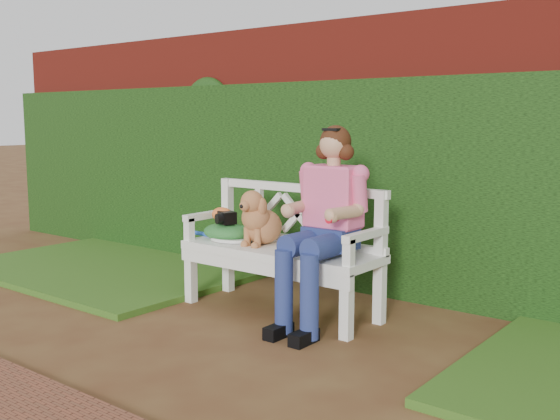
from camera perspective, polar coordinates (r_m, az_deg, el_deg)
The scene contains 11 objects.
ground at distance 4.03m, azimuth -2.85°, elevation -12.29°, with size 60.00×60.00×0.00m, color #4F2B18.
brick_wall at distance 5.37m, azimuth 10.51°, elevation 4.69°, with size 10.00×0.30×2.20m, color maroon.
ivy_hedge at distance 5.20m, azimuth 9.31°, elevation 1.84°, with size 10.00×0.18×1.70m, color #2B631A.
grass_left at distance 6.31m, azimuth -14.08°, elevation -4.82°, with size 2.60×2.00×0.05m, color #1D4110.
garden_bench at distance 4.75m, azimuth 0.00°, elevation -6.10°, with size 1.58×0.60×0.48m, color white, non-canonical shape.
seated_woman at distance 4.40m, azimuth 4.31°, elevation -1.79°, with size 0.55×0.73×1.30m, color red, non-canonical shape.
dog at distance 4.77m, azimuth -1.67°, elevation -0.58°, with size 0.27×0.37×0.41m, color olive, non-canonical shape.
tennis_racket at distance 4.99m, azimuth -4.46°, elevation -2.43°, with size 0.70×0.29×0.03m, color white, non-canonical shape.
green_bag at distance 4.99m, azimuth -4.70°, elevation -1.87°, with size 0.38×0.30×0.13m, color #21872D, non-canonical shape.
camera_item at distance 4.94m, azimuth -4.63°, elevation -0.66°, with size 0.14×0.10×0.09m, color black.
baseball_glove at distance 5.03m, azimuth -5.07°, elevation -0.39°, with size 0.18×0.13×0.11m, color orange.
Camera 1 is at (2.48, -2.85, 1.40)m, focal length 42.00 mm.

